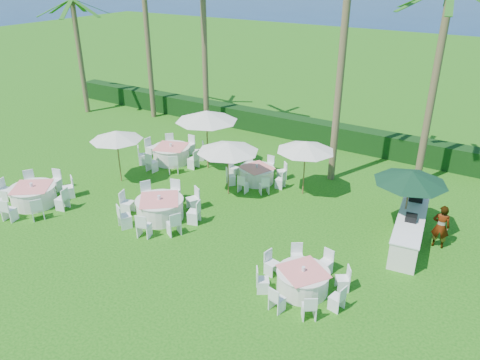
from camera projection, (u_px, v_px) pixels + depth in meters
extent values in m
plane|color=#144F0D|center=(159.00, 230.00, 17.89)|extent=(120.00, 120.00, 0.00)
cube|color=black|center=(296.00, 128.00, 26.84)|extent=(34.00, 1.00, 1.20)
cylinder|color=silver|center=(34.00, 196.00, 19.60)|extent=(1.80, 1.80, 0.78)
cylinder|color=silver|center=(32.00, 187.00, 19.42)|extent=(1.87, 1.87, 0.03)
cube|color=#F77C77|center=(32.00, 187.00, 19.41)|extent=(2.03, 2.03, 0.01)
cylinder|color=silver|center=(31.00, 185.00, 19.38)|extent=(0.12, 0.12, 0.17)
cube|color=white|center=(62.00, 199.00, 19.18)|extent=(0.53, 0.53, 0.94)
cube|color=white|center=(68.00, 187.00, 20.14)|extent=(0.60, 0.60, 0.94)
cube|color=white|center=(55.00, 180.00, 20.77)|extent=(0.53, 0.53, 0.94)
cube|color=white|center=(30.00, 181.00, 20.69)|extent=(0.60, 0.60, 0.94)
cube|color=white|center=(6.00, 190.00, 19.95)|extent=(0.53, 0.53, 0.94)
cube|color=white|center=(9.00, 210.00, 18.35)|extent=(0.53, 0.53, 0.94)
cube|color=white|center=(37.00, 209.00, 18.43)|extent=(0.60, 0.60, 0.94)
cylinder|color=silver|center=(160.00, 209.00, 18.55)|extent=(1.83, 1.83, 0.79)
cylinder|color=silver|center=(159.00, 200.00, 18.37)|extent=(1.91, 1.91, 0.03)
cube|color=#F77C77|center=(159.00, 199.00, 18.36)|extent=(2.08, 2.08, 0.01)
cylinder|color=silver|center=(159.00, 197.00, 18.33)|extent=(0.13, 0.13, 0.17)
cube|color=white|center=(194.00, 212.00, 18.17)|extent=(0.55, 0.55, 0.95)
cube|color=white|center=(193.00, 199.00, 19.15)|extent=(0.60, 0.60, 0.95)
cube|color=white|center=(174.00, 192.00, 19.76)|extent=(0.55, 0.55, 0.95)
cube|color=white|center=(148.00, 193.00, 19.64)|extent=(0.60, 0.60, 0.95)
cube|color=white|center=(127.00, 203.00, 18.85)|extent=(0.55, 0.55, 0.95)
cube|color=white|center=(125.00, 216.00, 17.87)|extent=(0.60, 0.60, 0.95)
cube|color=white|center=(144.00, 225.00, 17.27)|extent=(0.55, 0.55, 0.95)
cube|color=white|center=(174.00, 223.00, 17.39)|extent=(0.60, 0.60, 0.95)
cylinder|color=silver|center=(303.00, 281.00, 14.48)|extent=(1.59, 1.59, 0.69)
cylinder|color=silver|center=(303.00, 272.00, 14.33)|extent=(1.66, 1.66, 0.03)
cube|color=#F77C77|center=(303.00, 271.00, 14.32)|extent=(1.78, 1.78, 0.01)
cylinder|color=silver|center=(303.00, 269.00, 14.28)|extent=(0.11, 0.11, 0.15)
cube|color=white|center=(343.00, 279.00, 14.48)|extent=(0.54, 0.54, 0.83)
cube|color=white|center=(325.00, 262.00, 15.26)|extent=(0.46, 0.46, 0.83)
cube|color=white|center=(297.00, 256.00, 15.57)|extent=(0.54, 0.54, 0.83)
cube|color=white|center=(272.00, 263.00, 15.22)|extent=(0.46, 0.46, 0.83)
cube|color=white|center=(263.00, 280.00, 14.42)|extent=(0.54, 0.54, 0.83)
cube|color=white|center=(277.00, 299.00, 13.63)|extent=(0.46, 0.46, 0.83)
cube|color=white|center=(309.00, 306.00, 13.33)|extent=(0.54, 0.54, 0.83)
cube|color=white|center=(337.00, 298.00, 13.68)|extent=(0.46, 0.46, 0.83)
cylinder|color=silver|center=(171.00, 154.00, 23.72)|extent=(1.82, 1.82, 0.79)
cylinder|color=silver|center=(171.00, 147.00, 23.54)|extent=(1.90, 1.90, 0.03)
cube|color=#F77C77|center=(171.00, 147.00, 23.53)|extent=(1.89, 1.89, 0.01)
cylinder|color=silver|center=(171.00, 145.00, 23.50)|extent=(0.13, 0.13, 0.17)
cube|color=white|center=(193.00, 159.00, 22.96)|extent=(0.46, 0.46, 0.95)
cube|color=white|center=(199.00, 151.00, 23.92)|extent=(0.63, 0.63, 0.95)
cube|color=white|center=(189.00, 145.00, 24.75)|extent=(0.46, 0.46, 0.95)
cube|color=white|center=(170.00, 143.00, 24.95)|extent=(0.63, 0.63, 0.95)
cube|color=white|center=(151.00, 147.00, 24.41)|extent=(0.46, 0.46, 0.95)
cube|color=white|center=(143.00, 155.00, 23.44)|extent=(0.63, 0.63, 0.95)
cube|color=white|center=(152.00, 162.00, 22.62)|extent=(0.46, 0.46, 0.95)
cube|color=white|center=(173.00, 164.00, 22.42)|extent=(0.63, 0.63, 0.95)
cylinder|color=silver|center=(257.00, 175.00, 21.60)|extent=(1.57, 1.57, 0.68)
cylinder|color=silver|center=(257.00, 168.00, 21.45)|extent=(1.63, 1.63, 0.03)
cube|color=#F77C77|center=(257.00, 168.00, 21.44)|extent=(1.65, 1.65, 0.01)
cylinder|color=silver|center=(257.00, 166.00, 21.40)|extent=(0.11, 0.11, 0.15)
cube|color=white|center=(282.00, 171.00, 21.83)|extent=(0.54, 0.54, 0.82)
cube|color=white|center=(269.00, 165.00, 22.51)|extent=(0.39, 0.39, 0.82)
cube|color=white|center=(250.00, 163.00, 22.64)|extent=(0.54, 0.54, 0.82)
cube|color=white|center=(234.00, 168.00, 22.14)|extent=(0.39, 0.39, 0.82)
cube|color=white|center=(231.00, 176.00, 21.30)|extent=(0.54, 0.54, 0.82)
cube|color=white|center=(243.00, 184.00, 20.62)|extent=(0.39, 0.39, 0.82)
cube|color=white|center=(264.00, 185.00, 20.49)|extent=(0.54, 0.54, 0.82)
cube|color=white|center=(280.00, 180.00, 20.99)|extent=(0.39, 0.39, 0.82)
cylinder|color=brown|center=(119.00, 157.00, 21.30)|extent=(0.06, 0.06, 2.38)
cone|color=silver|center=(116.00, 135.00, 20.84)|extent=(2.37, 2.37, 0.43)
sphere|color=brown|center=(116.00, 132.00, 20.78)|extent=(0.10, 0.10, 0.10)
cylinder|color=brown|center=(228.00, 170.00, 20.13)|extent=(0.06, 0.06, 2.33)
cone|color=silver|center=(228.00, 147.00, 19.68)|extent=(2.66, 2.66, 0.42)
sphere|color=brown|center=(228.00, 144.00, 19.62)|extent=(0.09, 0.09, 0.09)
cylinder|color=brown|center=(207.00, 141.00, 22.60)|extent=(0.07, 0.07, 2.82)
cone|color=silver|center=(206.00, 116.00, 22.05)|extent=(2.99, 2.99, 0.51)
sphere|color=brown|center=(206.00, 112.00, 21.98)|extent=(0.11, 0.11, 0.11)
cylinder|color=brown|center=(304.00, 169.00, 20.14)|extent=(0.06, 0.06, 2.36)
cone|color=silver|center=(306.00, 146.00, 19.68)|extent=(2.49, 2.49, 0.43)
sphere|color=brown|center=(306.00, 143.00, 19.62)|extent=(0.09, 0.09, 0.09)
cylinder|color=brown|center=(406.00, 204.00, 17.16)|extent=(0.06, 0.06, 2.47)
cone|color=black|center=(411.00, 177.00, 16.68)|extent=(2.64, 2.64, 0.44)
sphere|color=brown|center=(412.00, 173.00, 16.62)|extent=(0.10, 0.10, 0.10)
cube|color=silver|center=(410.00, 228.00, 17.06)|extent=(1.44, 4.50, 1.00)
cube|color=white|center=(412.00, 215.00, 16.84)|extent=(1.50, 4.56, 0.04)
cube|color=black|center=(417.00, 193.00, 17.80)|extent=(0.57, 0.67, 0.55)
cube|color=black|center=(411.00, 218.00, 16.42)|extent=(0.43, 0.43, 0.22)
imported|color=gray|center=(441.00, 227.00, 16.51)|extent=(0.64, 0.46, 1.65)
cylinder|color=brown|center=(148.00, 47.00, 28.80)|extent=(0.32, 0.32, 8.93)
cylinder|color=brown|center=(205.00, 53.00, 26.37)|extent=(0.32, 0.32, 9.15)
cylinder|color=brown|center=(342.00, 55.00, 19.61)|extent=(0.32, 0.32, 11.43)
cylinder|color=brown|center=(433.00, 93.00, 19.78)|extent=(0.32, 0.32, 8.50)
cube|color=#145315|center=(450.00, 0.00, 17.24)|extent=(0.70, 2.22, 1.00)
cylinder|color=brown|center=(80.00, 58.00, 30.15)|extent=(0.32, 0.32, 7.18)
cube|color=#145315|center=(85.00, 8.00, 28.31)|extent=(2.21, 0.32, 1.00)
cube|color=#145315|center=(91.00, 6.00, 29.30)|extent=(1.31, 2.06, 1.00)
cube|color=#145315|center=(79.00, 5.00, 29.81)|extent=(1.37, 2.03, 1.00)
cube|color=#145315|center=(61.00, 6.00, 29.33)|extent=(2.21, 0.32, 1.00)
cube|color=#145315|center=(54.00, 8.00, 28.34)|extent=(1.31, 2.06, 1.00)
cube|color=#145315|center=(67.00, 9.00, 27.83)|extent=(1.37, 2.03, 1.00)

